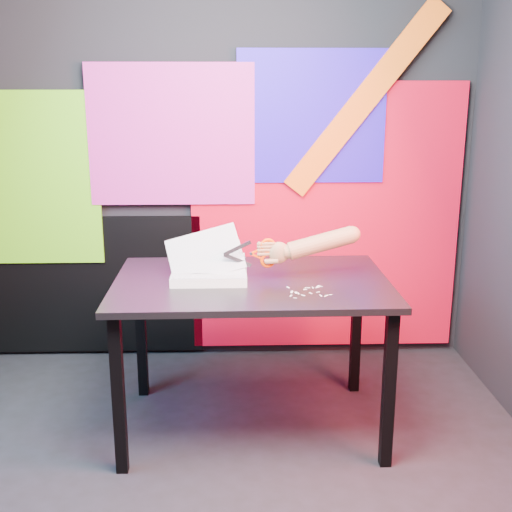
{
  "coord_description": "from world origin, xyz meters",
  "views": [
    {
      "loc": [
        0.12,
        -2.27,
        1.62
      ],
      "look_at": [
        0.21,
        0.55,
        0.87
      ],
      "focal_mm": 45.0,
      "sensor_mm": 36.0,
      "label": 1
    }
  ],
  "objects": [
    {
      "name": "room",
      "position": [
        0.0,
        0.0,
        1.35
      ],
      "size": [
        3.01,
        3.01,
        2.71
      ],
      "color": "black",
      "rests_on": "ground"
    },
    {
      "name": "paper_clippings",
      "position": [
        0.43,
        0.39,
        0.75
      ],
      "size": [
        0.19,
        0.18,
        0.0
      ],
      "color": "silver",
      "rests_on": "work_table"
    },
    {
      "name": "backdrop",
      "position": [
        0.06,
        1.46,
        0.96
      ],
      "size": [
        2.88,
        0.05,
        2.08
      ],
      "color": "red",
      "rests_on": "ground"
    },
    {
      "name": "printout_stack",
      "position": [
        -0.01,
        0.58,
        0.78
      ],
      "size": [
        0.39,
        0.26,
        0.27
      ],
      "rotation": [
        0.0,
        0.0,
        -0.0
      ],
      "color": "silver",
      "rests_on": "work_table"
    },
    {
      "name": "hand_forearm",
      "position": [
        0.47,
        0.6,
        0.91
      ],
      "size": [
        0.47,
        0.12,
        0.17
      ],
      "rotation": [
        0.0,
        0.0,
        0.11
      ],
      "color": "olive",
      "rests_on": "work_table"
    },
    {
      "name": "work_table",
      "position": [
        0.19,
        0.57,
        0.67
      ],
      "size": [
        1.28,
        0.86,
        0.75
      ],
      "rotation": [
        0.0,
        0.0,
        0.01
      ],
      "color": "black",
      "rests_on": "ground"
    },
    {
      "name": "scissors",
      "position": [
        0.24,
        0.57,
        0.88
      ],
      "size": [
        0.24,
        0.03,
        0.14
      ],
      "rotation": [
        0.0,
        0.0,
        0.11
      ],
      "color": "silver",
      "rests_on": "printout_stack"
    }
  ]
}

